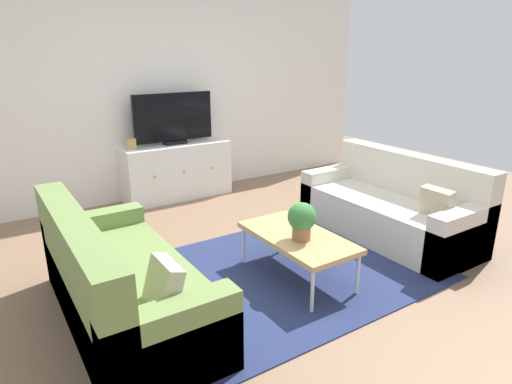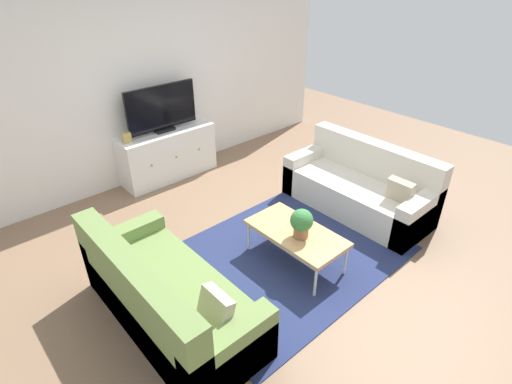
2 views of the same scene
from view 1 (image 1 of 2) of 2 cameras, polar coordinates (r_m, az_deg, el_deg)
ground_plane at (r=4.02m, az=2.37°, el=-9.46°), size 10.00×10.00×0.00m
wall_back at (r=5.85m, az=-12.45°, el=12.66°), size 6.40×0.12×2.70m
area_rug at (r=3.91m, az=3.67°, el=-10.22°), size 2.50×1.90×0.01m
couch_left_side at (r=3.27m, az=-17.83°, el=-11.74°), size 0.80×1.84×0.84m
couch_right_side at (r=4.76m, az=17.41°, el=-2.16°), size 0.80×1.84×0.84m
coffee_table at (r=3.67m, az=5.42°, el=-6.00°), size 0.54×1.03×0.40m
potted_plant at (r=3.51m, az=5.98°, el=-3.57°), size 0.23×0.23×0.31m
tv_console at (r=5.79m, az=-10.23°, el=2.72°), size 1.38×0.47×0.71m
flat_screen_tv at (r=5.67m, az=-10.69°, el=9.36°), size 1.03×0.16×0.64m
mantel_clock at (r=5.51m, az=-15.96°, el=6.02°), size 0.11×0.07×0.13m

